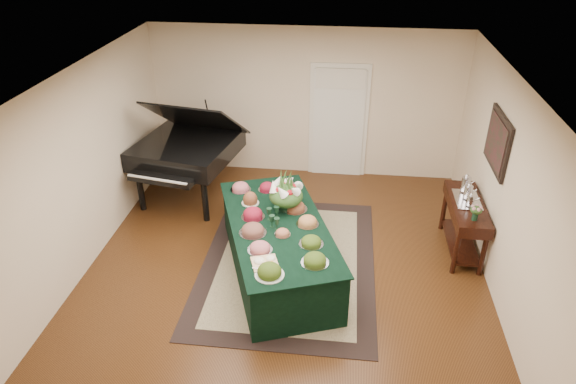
# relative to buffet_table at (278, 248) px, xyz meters

# --- Properties ---
(ground) EXTENTS (6.00, 6.00, 0.00)m
(ground) POSITION_rel_buffet_table_xyz_m (0.09, 0.09, -0.39)
(ground) COLOR black
(ground) RESTS_ON ground
(area_rug) EXTENTS (2.42, 3.39, 0.01)m
(area_rug) POSITION_rel_buffet_table_xyz_m (0.12, 0.20, -0.38)
(area_rug) COLOR black
(area_rug) RESTS_ON ground
(kitchen_doorway) EXTENTS (1.05, 0.07, 2.10)m
(kitchen_doorway) POSITION_rel_buffet_table_xyz_m (0.69, 3.05, 0.63)
(kitchen_doorway) COLOR silver
(kitchen_doorway) RESTS_ON ground
(buffet_table) EXTENTS (2.03, 2.87, 0.78)m
(buffet_table) POSITION_rel_buffet_table_xyz_m (0.00, 0.00, 0.00)
(buffet_table) COLOR black
(buffet_table) RESTS_ON ground
(food_platters) EXTENTS (1.53, 2.43, 0.14)m
(food_platters) POSITION_rel_buffet_table_xyz_m (-0.03, 0.02, 0.43)
(food_platters) COLOR silver
(food_platters) RESTS_ON buffet_table
(cutting_board) EXTENTS (0.38, 0.38, 0.10)m
(cutting_board) POSITION_rel_buffet_table_xyz_m (-0.04, -0.85, 0.42)
(cutting_board) COLOR tan
(cutting_board) RESTS_ON buffet_table
(green_goblets) EXTENTS (0.21, 0.36, 0.18)m
(green_goblets) POSITION_rel_buffet_table_xyz_m (-0.05, 0.01, 0.47)
(green_goblets) COLOR black
(green_goblets) RESTS_ON buffet_table
(floral_centerpiece) EXTENTS (0.48, 0.48, 0.48)m
(floral_centerpiece) POSITION_rel_buffet_table_xyz_m (0.07, 0.37, 0.67)
(floral_centerpiece) COLOR black
(floral_centerpiece) RESTS_ON buffet_table
(grand_piano) EXTENTS (1.85, 2.00, 1.81)m
(grand_piano) POSITION_rel_buffet_table_xyz_m (-1.77, 1.87, 0.53)
(grand_piano) COLOR black
(grand_piano) RESTS_ON ground
(wicker_basket) EXTENTS (0.43, 0.43, 0.27)m
(wicker_basket) POSITION_rel_buffet_table_xyz_m (-0.81, 1.48, -0.26)
(wicker_basket) COLOR #AC8845
(wicker_basket) RESTS_ON ground
(mahogany_sideboard) EXTENTS (0.45, 1.31, 0.81)m
(mahogany_sideboard) POSITION_rel_buffet_table_xyz_m (2.59, 0.79, 0.24)
(mahogany_sideboard) COLOR black
(mahogany_sideboard) RESTS_ON ground
(tea_service) EXTENTS (0.34, 0.58, 0.30)m
(tea_service) POSITION_rel_buffet_table_xyz_m (2.59, 0.90, 0.54)
(tea_service) COLOR silver
(tea_service) RESTS_ON mahogany_sideboard
(pink_bouquet) EXTENTS (0.17, 0.17, 0.22)m
(pink_bouquet) POSITION_rel_buffet_table_xyz_m (2.59, 0.35, 0.57)
(pink_bouquet) COLOR black
(pink_bouquet) RESTS_ON mahogany_sideboard
(wall_painting) EXTENTS (0.05, 0.95, 0.75)m
(wall_painting) POSITION_rel_buffet_table_xyz_m (2.81, 0.79, 1.36)
(wall_painting) COLOR black
(wall_painting) RESTS_ON ground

